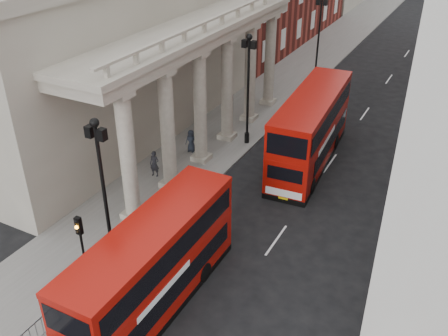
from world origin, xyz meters
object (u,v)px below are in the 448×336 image
Objects in this scene: lamp_post_north at (319,32)px; bus_near at (154,265)px; traffic_light at (81,241)px; pedestrian_a at (154,164)px; pedestrian_b at (199,115)px; pedestrian_c at (191,141)px; lamp_post_south at (103,187)px; lamp_post_mid at (248,83)px; bus_far at (311,128)px.

lamp_post_north is 0.78× the size of bus_near.
traffic_light is (0.10, -34.02, -1.80)m from lamp_post_north.
bus_near is 5.86× the size of pedestrian_a.
pedestrian_b is (-1.41, 8.38, 0.00)m from pedestrian_a.
pedestrian_a is 1.00× the size of pedestrian_b.
lamp_post_south is at bearing -82.12° from pedestrian_c.
lamp_post_north is at bearing 90.00° from lamp_post_mid.
lamp_post_south is 16.00m from lamp_post_mid.
pedestrian_c is (-3.02, -3.21, -3.94)m from lamp_post_mid.
bus_near is at bearing -84.03° from lamp_post_north.
bus_far is at bearing -5.58° from lamp_post_mid.
pedestrian_b is (-4.75, -15.04, -3.88)m from lamp_post_north.
lamp_post_mid is 1.00× the size of lamp_post_north.
pedestrian_b is at bearing 104.34° from traffic_light.
pedestrian_c is at bearing 101.88° from traffic_light.
pedestrian_a is (-8.45, -6.92, -1.63)m from bus_far.
traffic_light is 0.36× the size of bus_far.
lamp_post_mid is 5.60m from bus_far.
bus_far is at bearing 142.41° from pedestrian_b.
lamp_post_mid is at bearing 101.22° from bus_near.
lamp_post_north is at bearing 95.76° from bus_near.
pedestrian_a is 8.50m from pedestrian_b.
bus_near is 6.24× the size of pedestrian_c.
lamp_post_south is 1.93× the size of traffic_light.
pedestrian_b is at bearing 105.65° from lamp_post_south.
traffic_light is 2.36× the size of pedestrian_b.
bus_near reaches higher than pedestrian_c.
bus_near is at bearing -64.79° from pedestrian_a.
bus_far is 7.02× the size of pedestrian_c.
pedestrian_c is (-3.02, 12.79, -3.94)m from lamp_post_south.
lamp_post_north is 4.89× the size of pedestrian_c.
lamp_post_mid is 6.21m from pedestrian_b.
pedestrian_b is (-4.75, 16.96, -3.88)m from lamp_post_south.
pedestrian_c is at bearing 103.26° from lamp_post_south.
lamp_post_south is 0.78× the size of bus_near.
traffic_light is 3.55m from bus_near.
bus_far reaches higher than pedestrian_a.
bus_near is 16.74m from bus_far.
lamp_post_south is at bearing 161.35° from bus_near.
lamp_post_mid is at bearing 90.32° from traffic_light.
pedestrian_c is (-3.02, -19.21, -3.94)m from lamp_post_north.
bus_near reaches higher than pedestrian_b.
pedestrian_b is (-4.85, 18.98, -2.08)m from traffic_light.
bus_far is 11.04m from pedestrian_a.
lamp_post_south is at bearing -90.00° from lamp_post_north.
bus_far is at bearing 71.77° from lamp_post_south.
pedestrian_b is at bearing 114.19° from bus_near.
traffic_light is 2.53× the size of pedestrian_c.
traffic_light is at bearing -87.16° from lamp_post_south.
lamp_post_mid is at bearing -90.00° from lamp_post_north.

